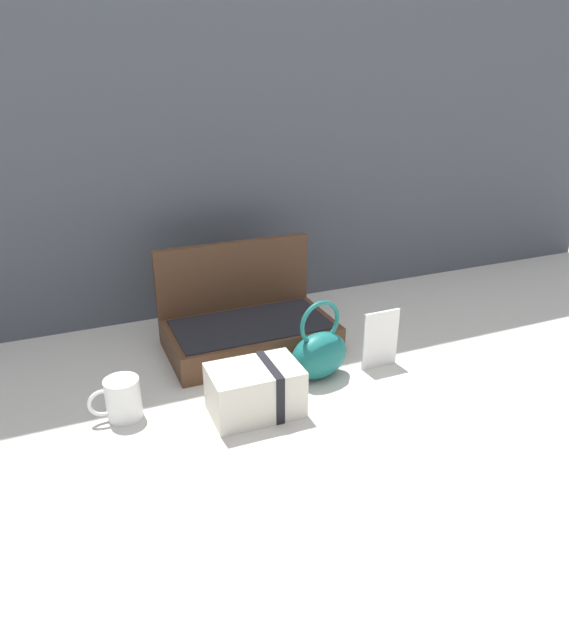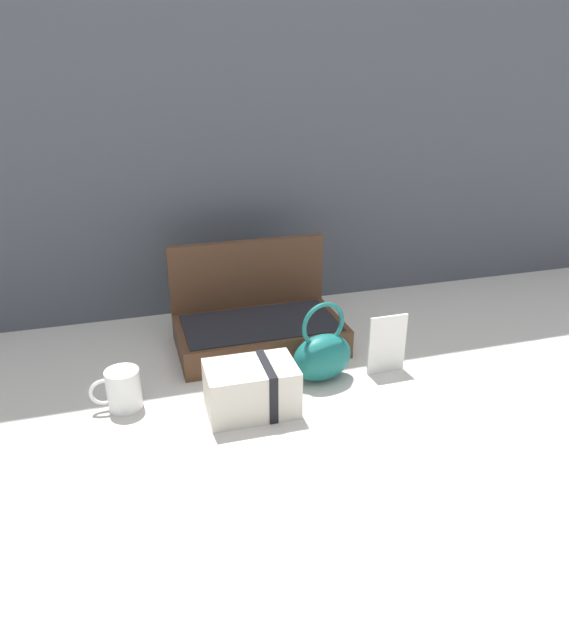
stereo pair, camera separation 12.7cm
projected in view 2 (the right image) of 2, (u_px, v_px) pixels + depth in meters
ground_plane at (283, 388)px, 1.37m from camera, size 6.00×6.00×0.00m
back_wall at (225, 81)px, 1.59m from camera, size 3.20×0.06×1.40m
open_suitcase at (257, 324)px, 1.57m from camera, size 0.46×0.28×0.28m
teal_pouch_handbag at (322, 355)px, 1.38m from camera, size 0.18×0.12×0.21m
cream_toiletry_bag at (253, 388)px, 1.26m from camera, size 0.21×0.14×0.12m
coffee_mug at (123, 389)px, 1.27m from camera, size 0.12×0.08×0.10m
info_card_left at (387, 344)px, 1.42m from camera, size 0.10×0.01×0.16m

